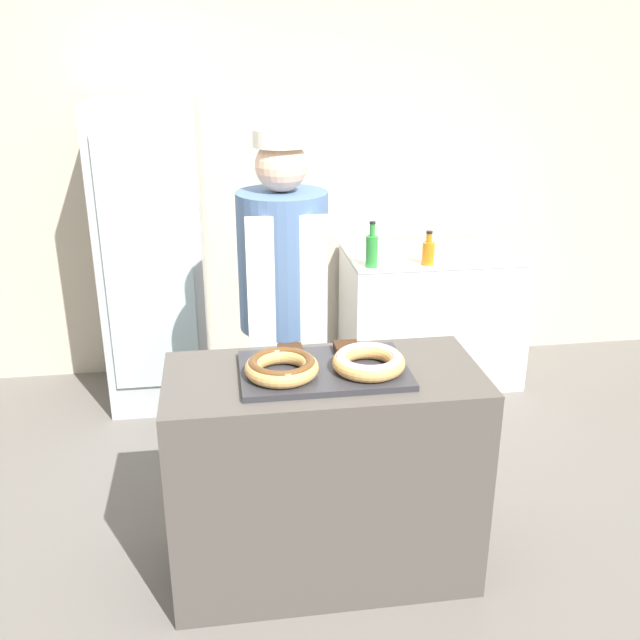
{
  "coord_description": "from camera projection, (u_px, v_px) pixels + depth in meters",
  "views": [
    {
      "loc": [
        -0.37,
        -2.44,
        2.09
      ],
      "look_at": [
        0.0,
        0.1,
        1.08
      ],
      "focal_mm": 40.0,
      "sensor_mm": 36.0,
      "label": 1
    }
  ],
  "objects": [
    {
      "name": "ground_plane",
      "position": [
        323.0,
        564.0,
        3.05
      ],
      "size": [
        14.0,
        14.0,
        0.0
      ],
      "primitive_type": "plane",
      "color": "#66605B"
    },
    {
      "name": "brownie_back_left",
      "position": [
        290.0,
        351.0,
        2.82
      ],
      "size": [
        0.1,
        0.1,
        0.03
      ],
      "color": "#382111",
      "rests_on": "serving_tray"
    },
    {
      "name": "beverage_fridge",
      "position": [
        154.0,
        257.0,
        4.22
      ],
      "size": [
        0.58,
        0.68,
        1.79
      ],
      "color": "#ADB2B7",
      "rests_on": "ground_plane"
    },
    {
      "name": "wall_back",
      "position": [
        274.0,
        166.0,
        4.53
      ],
      "size": [
        8.0,
        0.06,
        2.7
      ],
      "color": "#BCB29E",
      "rests_on": "ground_plane"
    },
    {
      "name": "baker_person",
      "position": [
        284.0,
        312.0,
        3.31
      ],
      "size": [
        0.41,
        0.41,
        1.74
      ],
      "color": "#4C4C51",
      "rests_on": "ground_plane"
    },
    {
      "name": "donut_light_glaze",
      "position": [
        369.0,
        361.0,
        2.68
      ],
      "size": [
        0.28,
        0.28,
        0.07
      ],
      "color": "tan",
      "rests_on": "serving_tray"
    },
    {
      "name": "display_counter",
      "position": [
        324.0,
        474.0,
        2.89
      ],
      "size": [
        1.22,
        0.58,
        0.9
      ],
      "color": "#4C4742",
      "rests_on": "ground_plane"
    },
    {
      "name": "brownie_back_right",
      "position": [
        347.0,
        348.0,
        2.85
      ],
      "size": [
        0.1,
        0.1,
        0.03
      ],
      "color": "#382111",
      "rests_on": "serving_tray"
    },
    {
      "name": "bottle_orange",
      "position": [
        428.0,
        252.0,
        4.2
      ],
      "size": [
        0.08,
        0.08,
        0.2
      ],
      "color": "orange",
      "rests_on": "chest_freezer"
    },
    {
      "name": "chest_freezer",
      "position": [
        430.0,
        315.0,
        4.63
      ],
      "size": [
        1.1,
        0.65,
        0.85
      ],
      "color": "white",
      "rests_on": "ground_plane"
    },
    {
      "name": "donut_chocolate_glaze",
      "position": [
        282.0,
        366.0,
        2.64
      ],
      "size": [
        0.28,
        0.28,
        0.07
      ],
      "color": "tan",
      "rests_on": "serving_tray"
    },
    {
      "name": "bottle_green",
      "position": [
        372.0,
        250.0,
        4.15
      ],
      "size": [
        0.07,
        0.07,
        0.27
      ],
      "color": "#2D8C38",
      "rests_on": "chest_freezer"
    },
    {
      "name": "serving_tray",
      "position": [
        324.0,
        370.0,
        2.72
      ],
      "size": [
        0.64,
        0.41,
        0.02
      ],
      "color": "#2D2D33",
      "rests_on": "display_counter"
    }
  ]
}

